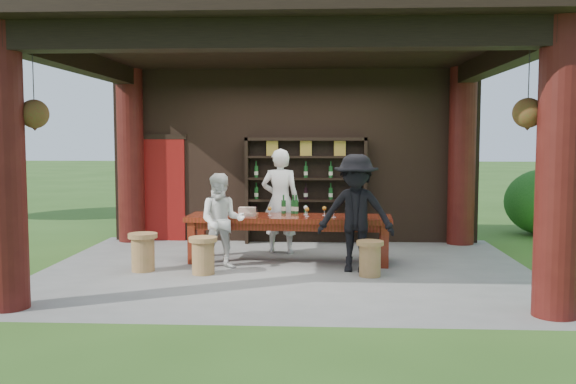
{
  "coord_description": "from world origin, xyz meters",
  "views": [
    {
      "loc": [
        0.53,
        -9.61,
        2.0
      ],
      "look_at": [
        0.0,
        0.4,
        1.15
      ],
      "focal_mm": 40.0,
      "sensor_mm": 36.0,
      "label": 1
    }
  ],
  "objects_px": {
    "stool_near_right": "(370,258)",
    "host": "(280,201)",
    "guest_man": "(356,213)",
    "napkin_basket": "(247,212)",
    "wine_shelf": "(306,190)",
    "tasting_table": "(289,223)",
    "stool_near_left": "(203,254)",
    "guest_woman": "(222,221)",
    "stool_far_left": "(143,251)"
  },
  "relations": [
    {
      "from": "wine_shelf",
      "to": "host",
      "type": "distance_m",
      "value": 1.13
    },
    {
      "from": "stool_far_left",
      "to": "napkin_basket",
      "type": "height_order",
      "value": "napkin_basket"
    },
    {
      "from": "tasting_table",
      "to": "stool_near_left",
      "type": "relative_size",
      "value": 6.02
    },
    {
      "from": "tasting_table",
      "to": "stool_near_right",
      "type": "xyz_separation_m",
      "value": [
        1.23,
        -1.02,
        -0.36
      ]
    },
    {
      "from": "stool_far_left",
      "to": "guest_man",
      "type": "relative_size",
      "value": 0.33
    },
    {
      "from": "stool_near_right",
      "to": "host",
      "type": "distance_m",
      "value": 2.39
    },
    {
      "from": "tasting_table",
      "to": "guest_man",
      "type": "bearing_deg",
      "value": -33.15
    },
    {
      "from": "tasting_table",
      "to": "guest_woman",
      "type": "distance_m",
      "value": 1.15
    },
    {
      "from": "host",
      "to": "napkin_basket",
      "type": "xyz_separation_m",
      "value": [
        -0.47,
        -0.87,
        -0.09
      ]
    },
    {
      "from": "stool_near_left",
      "to": "host",
      "type": "bearing_deg",
      "value": 60.55
    },
    {
      "from": "stool_near_right",
      "to": "host",
      "type": "xyz_separation_m",
      "value": [
        -1.42,
        1.82,
        0.63
      ]
    },
    {
      "from": "stool_near_left",
      "to": "stool_far_left",
      "type": "distance_m",
      "value": 0.96
    },
    {
      "from": "tasting_table",
      "to": "stool_far_left",
      "type": "bearing_deg",
      "value": -158.8
    },
    {
      "from": "guest_man",
      "to": "napkin_basket",
      "type": "height_order",
      "value": "guest_man"
    },
    {
      "from": "guest_man",
      "to": "napkin_basket",
      "type": "bearing_deg",
      "value": 167.11
    },
    {
      "from": "host",
      "to": "guest_woman",
      "type": "bearing_deg",
      "value": 64.58
    },
    {
      "from": "stool_near_right",
      "to": "guest_woman",
      "type": "bearing_deg",
      "value": 168.43
    },
    {
      "from": "host",
      "to": "stool_near_right",
      "type": "bearing_deg",
      "value": 133.01
    },
    {
      "from": "stool_near_right",
      "to": "wine_shelf",
      "type": "bearing_deg",
      "value": 109.24
    },
    {
      "from": "tasting_table",
      "to": "napkin_basket",
      "type": "xyz_separation_m",
      "value": [
        -0.67,
        -0.07,
        0.19
      ]
    },
    {
      "from": "wine_shelf",
      "to": "napkin_basket",
      "type": "xyz_separation_m",
      "value": [
        -0.89,
        -1.92,
        -0.19
      ]
    },
    {
      "from": "stool_far_left",
      "to": "wine_shelf",
      "type": "bearing_deg",
      "value": 48.5
    },
    {
      "from": "stool_far_left",
      "to": "host",
      "type": "relative_size",
      "value": 0.32
    },
    {
      "from": "tasting_table",
      "to": "stool_near_left",
      "type": "bearing_deg",
      "value": -140.34
    },
    {
      "from": "stool_near_right",
      "to": "host",
      "type": "bearing_deg",
      "value": 127.87
    },
    {
      "from": "host",
      "to": "stool_far_left",
      "type": "bearing_deg",
      "value": 44.96
    },
    {
      "from": "wine_shelf",
      "to": "stool_near_left",
      "type": "distance_m",
      "value": 3.27
    },
    {
      "from": "stool_near_right",
      "to": "napkin_basket",
      "type": "height_order",
      "value": "napkin_basket"
    },
    {
      "from": "stool_far_left",
      "to": "guest_woman",
      "type": "height_order",
      "value": "guest_woman"
    },
    {
      "from": "stool_near_left",
      "to": "napkin_basket",
      "type": "distance_m",
      "value": 1.2
    },
    {
      "from": "wine_shelf",
      "to": "stool_near_left",
      "type": "relative_size",
      "value": 4.14
    },
    {
      "from": "stool_near_right",
      "to": "host",
      "type": "relative_size",
      "value": 0.29
    },
    {
      "from": "stool_near_right",
      "to": "guest_woman",
      "type": "xyz_separation_m",
      "value": [
        -2.23,
        0.46,
        0.46
      ]
    },
    {
      "from": "guest_woman",
      "to": "napkin_basket",
      "type": "distance_m",
      "value": 0.61
    },
    {
      "from": "tasting_table",
      "to": "stool_near_left",
      "type": "distance_m",
      "value": 1.61
    },
    {
      "from": "wine_shelf",
      "to": "tasting_table",
      "type": "xyz_separation_m",
      "value": [
        -0.22,
        -1.85,
        -0.38
      ]
    },
    {
      "from": "wine_shelf",
      "to": "tasting_table",
      "type": "height_order",
      "value": "wine_shelf"
    },
    {
      "from": "stool_near_right",
      "to": "guest_woman",
      "type": "distance_m",
      "value": 2.32
    },
    {
      "from": "guest_woman",
      "to": "guest_man",
      "type": "distance_m",
      "value": 2.04
    },
    {
      "from": "host",
      "to": "guest_woman",
      "type": "distance_m",
      "value": 1.6
    },
    {
      "from": "stool_near_right",
      "to": "stool_far_left",
      "type": "bearing_deg",
      "value": 176.81
    },
    {
      "from": "host",
      "to": "napkin_basket",
      "type": "bearing_deg",
      "value": 66.43
    },
    {
      "from": "napkin_basket",
      "to": "tasting_table",
      "type": "bearing_deg",
      "value": 5.73
    },
    {
      "from": "stool_near_left",
      "to": "stool_near_right",
      "type": "xyz_separation_m",
      "value": [
        2.44,
        -0.02,
        -0.02
      ]
    },
    {
      "from": "guest_man",
      "to": "napkin_basket",
      "type": "distance_m",
      "value": 1.81
    },
    {
      "from": "stool_far_left",
      "to": "host",
      "type": "xyz_separation_m",
      "value": [
        1.96,
        1.64,
        0.6
      ]
    },
    {
      "from": "guest_man",
      "to": "tasting_table",
      "type": "bearing_deg",
      "value": 153.66
    },
    {
      "from": "stool_near_left",
      "to": "stool_near_right",
      "type": "bearing_deg",
      "value": -0.5
    },
    {
      "from": "tasting_table",
      "to": "guest_man",
      "type": "height_order",
      "value": "guest_man"
    },
    {
      "from": "stool_near_right",
      "to": "napkin_basket",
      "type": "relative_size",
      "value": 1.99
    }
  ]
}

